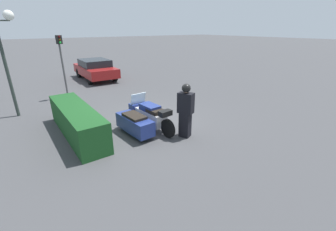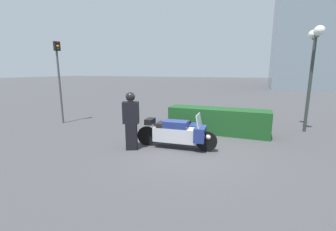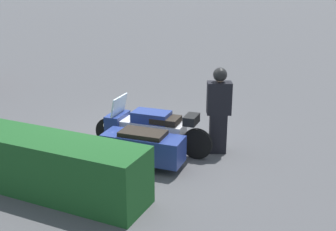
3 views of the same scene
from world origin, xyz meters
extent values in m
plane|color=#424244|center=(0.00, 0.00, 0.00)|extent=(160.00, 160.00, 0.00)
cylinder|color=black|center=(0.56, 0.07, 0.32)|extent=(0.64, 0.15, 0.64)
cylinder|color=black|center=(-1.42, -0.08, 0.32)|extent=(0.64, 0.15, 0.64)
cylinder|color=black|center=(-0.68, 0.71, 0.25)|extent=(0.50, 0.14, 0.50)
cube|color=#B7B7BC|center=(-0.43, -0.01, 0.45)|extent=(1.43, 0.58, 0.45)
cube|color=navy|center=(-0.43, -0.01, 0.77)|extent=(0.80, 0.51, 0.24)
cube|color=black|center=(-0.75, -0.03, 0.75)|extent=(0.59, 0.49, 0.12)
cube|color=navy|center=(0.35, 0.05, 0.54)|extent=(0.37, 0.66, 0.44)
cube|color=silver|center=(0.30, 0.05, 0.95)|extent=(0.16, 0.62, 0.40)
sphere|color=white|center=(0.61, 0.07, 0.47)|extent=(0.18, 0.18, 0.18)
cube|color=navy|center=(-0.62, 0.72, 0.40)|extent=(1.62, 0.69, 0.50)
sphere|color=navy|center=(0.05, 0.77, 0.42)|extent=(0.47, 0.47, 0.48)
cube|color=black|center=(-0.62, 0.72, 0.69)|extent=(0.90, 0.55, 0.09)
cube|color=black|center=(-1.30, -0.07, 0.82)|extent=(0.27, 0.44, 0.18)
cube|color=black|center=(-1.69, -0.60, 0.42)|extent=(0.44, 0.42, 0.85)
cube|color=black|center=(-1.69, -0.60, 1.18)|extent=(0.57, 0.48, 0.67)
sphere|color=tan|center=(-1.69, -0.60, 1.63)|extent=(0.23, 0.23, 0.23)
sphere|color=black|center=(-1.69, -0.60, 1.67)|extent=(0.29, 0.29, 0.29)
cube|color=#19471E|center=(0.53, 2.29, 0.50)|extent=(3.89, 0.91, 0.99)
camera|label=1|loc=(-6.91, 3.87, 3.45)|focal=24.00mm
camera|label=2|loc=(1.87, -6.52, 2.45)|focal=24.00mm
camera|label=3|loc=(-4.19, 7.35, 3.56)|focal=45.00mm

